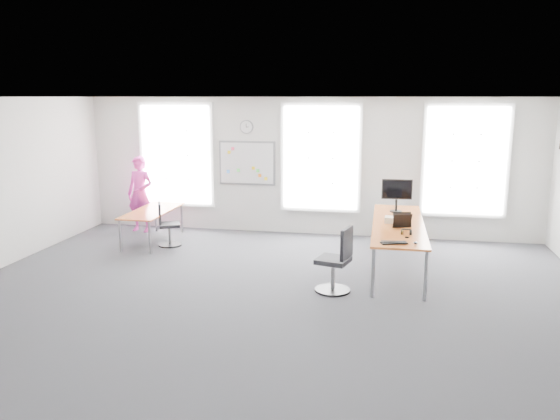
% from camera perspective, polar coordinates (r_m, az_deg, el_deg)
% --- Properties ---
extents(floor, '(10.00, 10.00, 0.00)m').
position_cam_1_polar(floor, '(8.50, -1.10, -8.93)').
color(floor, '#2D2C32').
rests_on(floor, ground).
extents(ceiling, '(10.00, 10.00, 0.00)m').
position_cam_1_polar(ceiling, '(7.95, -1.18, 11.73)').
color(ceiling, white).
rests_on(ceiling, ground).
extents(wall_back, '(10.00, 0.00, 10.00)m').
position_cam_1_polar(wall_back, '(11.99, 2.85, 4.55)').
color(wall_back, silver).
rests_on(wall_back, ground).
extents(wall_front, '(10.00, 0.00, 10.00)m').
position_cam_1_polar(wall_front, '(4.39, -12.17, -8.56)').
color(wall_front, silver).
rests_on(wall_front, ground).
extents(window_left, '(1.60, 0.06, 2.20)m').
position_cam_1_polar(window_left, '(12.71, -10.75, 5.67)').
color(window_left, white).
rests_on(window_left, wall_back).
extents(window_mid, '(1.60, 0.06, 2.20)m').
position_cam_1_polar(window_mid, '(11.90, 4.28, 5.44)').
color(window_mid, white).
rests_on(window_mid, wall_back).
extents(window_right, '(1.60, 0.06, 2.20)m').
position_cam_1_polar(window_right, '(11.93, 18.79, 4.87)').
color(window_right, white).
rests_on(window_right, wall_back).
extents(desk_right, '(0.89, 3.34, 0.81)m').
position_cam_1_polar(desk_right, '(9.87, 12.24, -1.65)').
color(desk_right, '#C86E23').
rests_on(desk_right, ground).
extents(desk_left, '(0.74, 1.85, 0.68)m').
position_cam_1_polar(desk_left, '(11.72, -13.20, -0.29)').
color(desk_left, '#C86E23').
rests_on(desk_left, ground).
extents(chair_right, '(0.58, 0.58, 1.05)m').
position_cam_1_polar(chair_right, '(8.57, 5.96, -5.59)').
color(chair_right, black).
rests_on(chair_right, ground).
extents(chair_left, '(0.54, 0.54, 0.90)m').
position_cam_1_polar(chair_left, '(11.39, -11.74, -1.73)').
color(chair_left, black).
rests_on(chair_left, ground).
extents(person, '(0.68, 0.50, 1.71)m').
position_cam_1_polar(person, '(12.67, -14.40, 1.63)').
color(person, '#E035A7').
rests_on(person, ground).
extents(whiteboard, '(1.20, 0.03, 0.90)m').
position_cam_1_polar(whiteboard, '(12.21, -3.47, 4.91)').
color(whiteboard, silver).
rests_on(whiteboard, wall_back).
extents(wall_clock, '(0.30, 0.04, 0.30)m').
position_cam_1_polar(wall_clock, '(12.14, -3.52, 8.66)').
color(wall_clock, gray).
rests_on(wall_clock, wall_back).
extents(keyboard, '(0.42, 0.26, 0.02)m').
position_cam_1_polar(keyboard, '(8.49, 11.81, -3.37)').
color(keyboard, black).
rests_on(keyboard, desk_right).
extents(mouse, '(0.07, 0.10, 0.04)m').
position_cam_1_polar(mouse, '(8.53, 13.97, -3.35)').
color(mouse, black).
rests_on(mouse, desk_right).
extents(lens_cap, '(0.08, 0.08, 0.01)m').
position_cam_1_polar(lens_cap, '(8.88, 13.12, -2.81)').
color(lens_cap, black).
rests_on(lens_cap, desk_right).
extents(headphones, '(0.17, 0.09, 0.10)m').
position_cam_1_polar(headphones, '(9.04, 13.02, -2.26)').
color(headphones, black).
rests_on(headphones, desk_right).
extents(laptop_sleeve, '(0.33, 0.27, 0.26)m').
position_cam_1_polar(laptop_sleeve, '(9.50, 12.66, -1.07)').
color(laptop_sleeve, black).
rests_on(laptop_sleeve, desk_right).
extents(paper_stack, '(0.32, 0.24, 0.10)m').
position_cam_1_polar(paper_stack, '(9.87, 11.78, -1.01)').
color(paper_stack, '#F6E8C5').
rests_on(paper_stack, desk_right).
extents(monitor, '(0.58, 0.23, 0.64)m').
position_cam_1_polar(monitor, '(10.72, 12.11, 1.80)').
color(monitor, black).
rests_on(monitor, desk_right).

